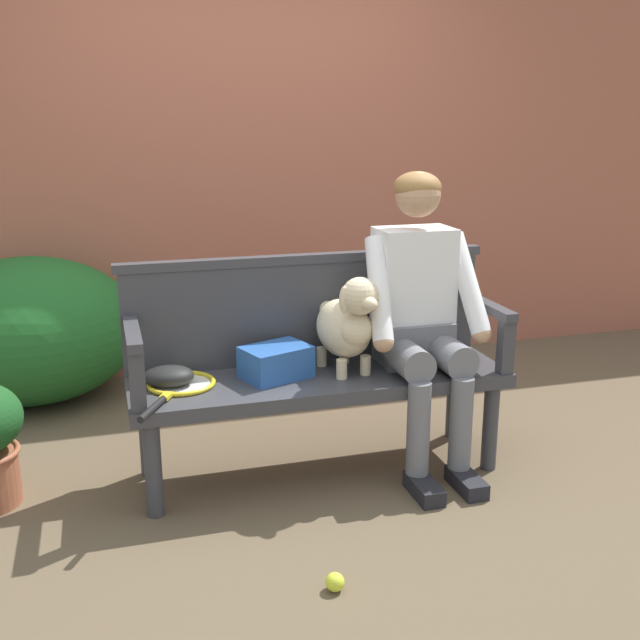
# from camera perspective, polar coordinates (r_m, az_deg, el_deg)

# --- Properties ---
(ground_plane) EXTENTS (40.00, 40.00, 0.00)m
(ground_plane) POSITION_cam_1_polar(r_m,az_deg,el_deg) (3.54, 0.00, -11.26)
(ground_plane) COLOR brown
(brick_garden_fence) EXTENTS (8.00, 0.30, 2.78)m
(brick_garden_fence) POSITION_cam_1_polar(r_m,az_deg,el_deg) (4.85, -5.87, 12.97)
(brick_garden_fence) COLOR #9E5642
(brick_garden_fence) RESTS_ON ground
(hedge_bush_far_right) EXTENTS (1.20, 0.99, 0.82)m
(hedge_bush_far_right) POSITION_cam_1_polar(r_m,az_deg,el_deg) (4.52, -20.91, -0.75)
(hedge_bush_far_right) COLOR #1E5B23
(hedge_bush_far_right) RESTS_ON ground
(garden_bench) EXTENTS (1.66, 0.49, 0.47)m
(garden_bench) POSITION_cam_1_polar(r_m,az_deg,el_deg) (3.38, 0.00, -5.11)
(garden_bench) COLOR #38383D
(garden_bench) RESTS_ON ground
(bench_backrest) EXTENTS (1.70, 0.06, 0.50)m
(bench_backrest) POSITION_cam_1_polar(r_m,az_deg,el_deg) (3.49, -1.00, 0.98)
(bench_backrest) COLOR #38383D
(bench_backrest) RESTS_ON garden_bench
(bench_armrest_left_end) EXTENTS (0.06, 0.49, 0.28)m
(bench_armrest_left_end) POSITION_cam_1_polar(r_m,az_deg,el_deg) (3.09, -13.76, -2.38)
(bench_armrest_left_end) COLOR #38383D
(bench_armrest_left_end) RESTS_ON garden_bench
(bench_armrest_right_end) EXTENTS (0.06, 0.49, 0.28)m
(bench_armrest_right_end) POSITION_cam_1_polar(r_m,az_deg,el_deg) (3.52, 12.88, -0.17)
(bench_armrest_right_end) COLOR #38383D
(bench_armrest_right_end) RESTS_ON garden_bench
(person_seated) EXTENTS (0.56, 0.65, 1.34)m
(person_seated) POSITION_cam_1_polar(r_m,az_deg,el_deg) (3.42, 7.49, 0.84)
(person_seated) COLOR black
(person_seated) RESTS_ON ground
(dog_on_bench) EXTENTS (0.27, 0.46, 0.45)m
(dog_on_bench) POSITION_cam_1_polar(r_m,az_deg,el_deg) (3.32, 2.09, -0.26)
(dog_on_bench) COLOR beige
(dog_on_bench) RESTS_ON garden_bench
(tennis_racket) EXTENTS (0.40, 0.57, 0.03)m
(tennis_racket) POSITION_cam_1_polar(r_m,az_deg,el_deg) (3.26, -10.52, -4.85)
(tennis_racket) COLOR yellow
(tennis_racket) RESTS_ON garden_bench
(baseball_glove) EXTENTS (0.26, 0.22, 0.09)m
(baseball_glove) POSITION_cam_1_polar(r_m,az_deg,el_deg) (3.27, -11.32, -4.14)
(baseball_glove) COLOR black
(baseball_glove) RESTS_ON garden_bench
(sports_bag) EXTENTS (0.33, 0.28, 0.14)m
(sports_bag) POSITION_cam_1_polar(r_m,az_deg,el_deg) (3.31, -3.32, -3.16)
(sports_bag) COLOR #2856A3
(sports_bag) RESTS_ON garden_bench
(tennis_ball) EXTENTS (0.07, 0.07, 0.07)m
(tennis_ball) POSITION_cam_1_polar(r_m,az_deg,el_deg) (2.75, 1.13, -19.05)
(tennis_ball) COLOR #CCDB33
(tennis_ball) RESTS_ON ground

